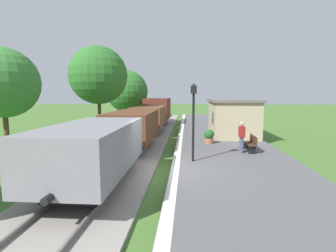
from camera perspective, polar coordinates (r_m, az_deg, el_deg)
The scene contains 16 objects.
ground_plane at distance 10.99m, azimuth -0.55°, elevation -10.98°, with size 160.00×160.00×0.00m, color #47702D.
platform_slab at distance 11.15m, azimuth 16.34°, elevation -10.33°, with size 6.00×60.00×0.25m, color #565659.
platform_edge_stripe at distance 10.88m, azimuth 1.57°, elevation -9.76°, with size 0.36×60.00×0.01m, color silver.
track_ballast at distance 11.42m, azimuth -12.84°, elevation -10.15°, with size 3.80×60.00×0.12m, color gray.
rail_near at distance 11.19m, azimuth -9.28°, elevation -9.72°, with size 0.07×60.00×0.14m, color slate.
rail_far at distance 11.61m, azimuth -16.30°, elevation -9.30°, with size 0.07×60.00×0.14m, color slate.
freight_train at distance 19.38m, azimuth -5.47°, elevation 1.36°, with size 2.50×26.00×2.72m.
station_hut at distance 20.39m, azimuth 14.23°, elevation 1.94°, with size 3.50×5.80×2.78m.
bench_near_hut at distance 14.87m, azimuth 18.19°, elevation -3.68°, with size 0.42×1.50×0.91m.
person_waiting at distance 14.31m, azimuth 16.26°, elevation -2.14°, with size 0.31×0.42×1.71m.
potted_planter at distance 16.66m, azimuth 9.23°, elevation -2.27°, with size 0.64×0.64×0.92m.
lamp_post_near at distance 11.85m, azimuth 5.76°, elevation 4.12°, with size 0.28×0.28×3.70m.
tree_trackside_mid at distance 17.17m, azimuth -33.20°, elevation 8.12°, with size 3.96×3.96×6.05m.
tree_trackside_far at distance 21.88m, azimuth -15.42°, elevation 10.93°, with size 4.74×4.74×7.34m.
tree_field_left at distance 29.48m, azimuth -9.18°, elevation 7.68°, with size 4.71×4.71×6.12m.
tree_field_distant at distance 36.03m, azimuth -8.19°, elevation 8.86°, with size 3.83×3.83×6.49m.
Camera 1 is at (0.90, -10.40, 3.41)m, focal length 27.07 mm.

